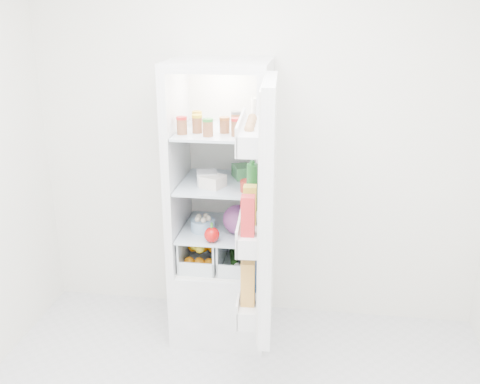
# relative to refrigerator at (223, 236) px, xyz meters

# --- Properties ---
(room_walls) EXTENTS (3.02, 3.02, 2.61)m
(room_walls) POSITION_rel_refrigerator_xyz_m (0.20, -1.25, 0.93)
(room_walls) COLOR white
(room_walls) RESTS_ON ground
(refrigerator) EXTENTS (0.60, 0.60, 1.80)m
(refrigerator) POSITION_rel_refrigerator_xyz_m (0.00, 0.00, 0.00)
(refrigerator) COLOR silver
(refrigerator) RESTS_ON ground
(shelf_low) EXTENTS (0.49, 0.53, 0.01)m
(shelf_low) POSITION_rel_refrigerator_xyz_m (-0.00, -0.06, 0.07)
(shelf_low) COLOR silver
(shelf_low) RESTS_ON refrigerator
(shelf_mid) EXTENTS (0.49, 0.53, 0.02)m
(shelf_mid) POSITION_rel_refrigerator_xyz_m (-0.00, -0.06, 0.38)
(shelf_mid) COLOR silver
(shelf_mid) RESTS_ON refrigerator
(shelf_top) EXTENTS (0.49, 0.53, 0.02)m
(shelf_top) POSITION_rel_refrigerator_xyz_m (-0.00, -0.06, 0.71)
(shelf_top) COLOR silver
(shelf_top) RESTS_ON refrigerator
(crisper_left) EXTENTS (0.23, 0.46, 0.22)m
(crisper_left) POSITION_rel_refrigerator_xyz_m (-0.12, -0.06, -0.06)
(crisper_left) COLOR silver
(crisper_left) RESTS_ON refrigerator
(crisper_right) EXTENTS (0.23, 0.46, 0.22)m
(crisper_right) POSITION_rel_refrigerator_xyz_m (0.12, -0.06, -0.06)
(crisper_right) COLOR silver
(crisper_right) RESTS_ON refrigerator
(condiment_jars) EXTENTS (0.46, 0.34, 0.08)m
(condiment_jars) POSITION_rel_refrigerator_xyz_m (-0.01, -0.12, 0.76)
(condiment_jars) COLOR #B21919
(condiment_jars) RESTS_ON shelf_top
(squeeze_bottle) EXTENTS (0.07, 0.07, 0.19)m
(squeeze_bottle) POSITION_rel_refrigerator_xyz_m (0.21, -0.00, 0.82)
(squeeze_bottle) COLOR white
(squeeze_bottle) RESTS_ON shelf_top
(tub_white) EXTENTS (0.15, 0.15, 0.08)m
(tub_white) POSITION_rel_refrigerator_xyz_m (-0.08, -0.10, 0.43)
(tub_white) COLOR silver
(tub_white) RESTS_ON shelf_mid
(tub_cream) EXTENTS (0.16, 0.16, 0.07)m
(tub_cream) POSITION_rel_refrigerator_xyz_m (-0.03, -0.16, 0.43)
(tub_cream) COLOR white
(tub_cream) RESTS_ON shelf_mid
(tin_red) EXTENTS (0.13, 0.13, 0.07)m
(tin_red) POSITION_rel_refrigerator_xyz_m (0.19, -0.21, 0.43)
(tin_red) COLOR red
(tin_red) RESTS_ON shelf_mid
(tub_green) EXTENTS (0.15, 0.17, 0.08)m
(tub_green) POSITION_rel_refrigerator_xyz_m (0.12, 0.05, 0.43)
(tub_green) COLOR #469B53
(tub_green) RESTS_ON shelf_mid
(red_cabbage) EXTENTS (0.18, 0.18, 0.18)m
(red_cabbage) POSITION_rel_refrigerator_xyz_m (0.12, -0.13, 0.17)
(red_cabbage) COLOR #5B2161
(red_cabbage) RESTS_ON shelf_low
(bell_pepper) EXTENTS (0.09, 0.09, 0.09)m
(bell_pepper) POSITION_rel_refrigerator_xyz_m (-0.02, -0.28, 0.13)
(bell_pepper) COLOR red
(bell_pepper) RESTS_ON shelf_low
(mushroom_bowl) EXTENTS (0.19, 0.19, 0.07)m
(mushroom_bowl) POSITION_rel_refrigerator_xyz_m (-0.11, -0.12, 0.12)
(mushroom_bowl) COLOR #8DB2D2
(mushroom_bowl) RESTS_ON shelf_low
(citrus_pile) EXTENTS (0.20, 0.24, 0.16)m
(citrus_pile) POSITION_rel_refrigerator_xyz_m (-0.12, -0.12, -0.07)
(citrus_pile) COLOR orange
(citrus_pile) RESTS_ON refrigerator
(veg_pile) EXTENTS (0.16, 0.30, 0.10)m
(veg_pile) POSITION_rel_refrigerator_xyz_m (0.13, -0.06, -0.10)
(veg_pile) COLOR #214918
(veg_pile) RESTS_ON refrigerator
(fridge_door) EXTENTS (0.20, 0.60, 1.30)m
(fridge_door) POSITION_rel_refrigerator_xyz_m (0.32, -0.64, 0.43)
(fridge_door) COLOR silver
(fridge_door) RESTS_ON refrigerator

